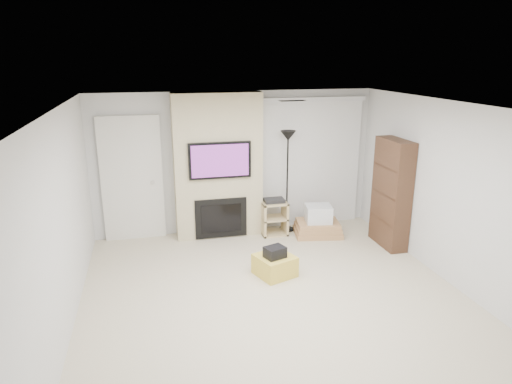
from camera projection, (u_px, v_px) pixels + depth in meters
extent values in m
cube|color=beige|center=(278.00, 303.00, 5.91)|extent=(5.00, 5.50, 0.00)
cube|color=white|center=(281.00, 108.00, 5.19)|extent=(5.00, 5.50, 0.00)
cube|color=silver|center=(236.00, 162.00, 8.11)|extent=(5.00, 0.00, 2.50)
cube|color=silver|center=(397.00, 345.00, 2.99)|extent=(5.00, 0.00, 2.50)
cube|color=silver|center=(60.00, 229.00, 4.99)|extent=(0.00, 5.50, 2.50)
cube|color=silver|center=(458.00, 197.00, 6.11)|extent=(0.00, 5.50, 2.50)
cube|color=silver|center=(292.00, 101.00, 6.03)|extent=(0.35, 0.18, 0.01)
cube|color=gold|center=(275.00, 265.00, 6.62)|extent=(0.64, 0.64, 0.30)
cube|color=black|center=(275.00, 252.00, 6.51)|extent=(0.34, 0.30, 0.16)
cube|color=#C4B68D|center=(218.00, 166.00, 7.85)|extent=(1.50, 0.40, 2.50)
cube|color=black|center=(220.00, 160.00, 7.59)|extent=(1.05, 0.06, 0.62)
cube|color=#5D2266|center=(220.00, 161.00, 7.56)|extent=(0.96, 0.00, 0.54)
cube|color=black|center=(221.00, 218.00, 7.90)|extent=(0.90, 0.04, 0.70)
cube|color=black|center=(221.00, 218.00, 7.88)|extent=(0.70, 0.02, 0.50)
cube|color=silver|center=(132.00, 179.00, 7.72)|extent=(1.02, 0.08, 2.14)
cube|color=#BAB49D|center=(132.00, 181.00, 7.74)|extent=(0.90, 0.05, 2.05)
cylinder|color=silver|center=(153.00, 182.00, 7.78)|extent=(0.07, 0.06, 0.07)
cube|color=silver|center=(313.00, 99.00, 8.06)|extent=(1.98, 0.10, 0.08)
cube|color=white|center=(311.00, 165.00, 8.41)|extent=(1.90, 0.03, 2.29)
cylinder|color=black|center=(286.00, 229.00, 8.38)|extent=(0.27, 0.27, 0.03)
cylinder|color=black|center=(287.00, 184.00, 8.13)|extent=(0.03, 0.03, 1.71)
cone|color=black|center=(288.00, 136.00, 7.88)|extent=(0.27, 0.27, 0.17)
cube|color=#CFB67E|center=(263.00, 219.00, 8.07)|extent=(0.04, 0.38, 0.60)
cube|color=#CFB67E|center=(285.00, 217.00, 8.16)|extent=(0.04, 0.38, 0.60)
cube|color=#CFB67E|center=(274.00, 233.00, 8.20)|extent=(0.45, 0.38, 0.03)
cube|color=#CFB67E|center=(274.00, 218.00, 8.11)|extent=(0.45, 0.38, 0.03)
cube|color=#CFB67E|center=(274.00, 203.00, 8.03)|extent=(0.45, 0.38, 0.03)
cube|color=black|center=(274.00, 200.00, 8.02)|extent=(0.35, 0.25, 0.06)
cube|color=tan|center=(318.00, 232.00, 8.16)|extent=(0.90, 0.74, 0.09)
cube|color=tan|center=(318.00, 228.00, 8.13)|extent=(0.85, 0.69, 0.08)
cube|color=tan|center=(318.00, 224.00, 8.11)|extent=(0.81, 0.65, 0.08)
cube|color=silver|center=(318.00, 214.00, 8.06)|extent=(0.50, 0.46, 0.30)
cube|color=#3A2417|center=(391.00, 194.00, 7.48)|extent=(0.30, 0.80, 1.80)
cube|color=#3A2417|center=(388.00, 219.00, 7.61)|extent=(0.26, 0.72, 0.02)
cube|color=#3A2417|center=(390.00, 194.00, 7.48)|extent=(0.26, 0.72, 0.02)
cube|color=#3A2417|center=(393.00, 167.00, 7.35)|extent=(0.26, 0.72, 0.02)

